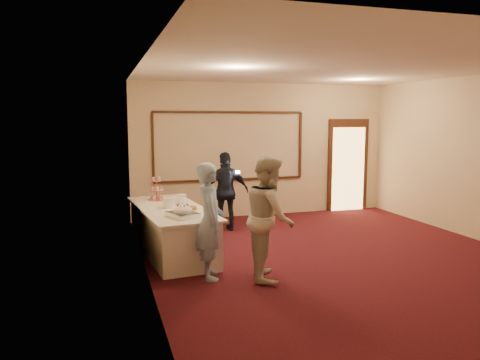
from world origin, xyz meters
name	(u,v)px	position (x,y,z in m)	size (l,w,h in m)	color
floor	(336,257)	(0.00, 0.00, 0.00)	(7.00, 7.00, 0.00)	#330B11
room_walls	(339,131)	(0.00, 0.00, 2.03)	(6.04, 7.04, 3.02)	beige
wall_molding	(230,146)	(-0.80, 3.47, 1.60)	(3.45, 0.04, 1.55)	black
doorway	(348,166)	(2.15, 3.45, 1.08)	(1.05, 0.07, 2.20)	black
buffet_table	(172,230)	(-2.50, 0.96, 0.39)	(1.26, 2.66, 0.77)	silver
pavlova_tray	(183,212)	(-2.45, 0.17, 0.85)	(0.48, 0.54, 0.18)	#B0B3B7
cupcake_stand	(157,191)	(-2.64, 1.74, 0.93)	(0.31, 0.31, 0.46)	#C04B66
plate_stack_a	(169,203)	(-2.54, 0.94, 0.85)	(0.20, 0.20, 0.17)	white
plate_stack_b	(181,199)	(-2.27, 1.30, 0.85)	(0.18, 0.18, 0.15)	white
tart	(190,209)	(-2.25, 0.64, 0.80)	(0.26, 0.26, 0.05)	white
man	(210,221)	(-2.17, -0.38, 0.81)	(0.59, 0.39, 1.62)	#94B6E3
woman	(269,217)	(-1.37, -0.61, 0.86)	(0.83, 0.65, 1.72)	beige
guest	(226,192)	(-1.23, 2.23, 0.78)	(0.92, 0.38, 1.56)	black
camera_flash	(238,172)	(-1.02, 2.13, 1.18)	(0.07, 0.04, 0.05)	white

